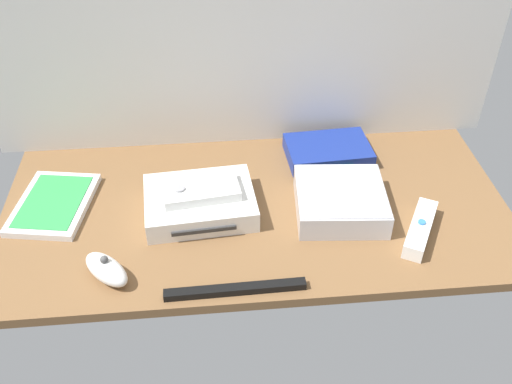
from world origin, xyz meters
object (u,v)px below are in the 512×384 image
mini_computer (340,200)px  network_router (328,151)px  game_case (54,204)px  game_console (200,202)px  remote_classic_pad (201,191)px  remote_nunchuk (106,269)px  sensor_bar (235,289)px  remote_wand (420,229)px

mini_computer → network_router: bearing=86.5°
mini_computer → game_case: 56.52cm
game_console → remote_classic_pad: bearing=-55.3°
game_case → network_router: size_ratio=1.13×
mini_computer → network_router: 17.95cm
remote_nunchuk → sensor_bar: (21.74, -5.40, -1.34)cm
game_case → network_router: 58.38cm
network_router → game_case: bearing=-172.0°
game_console → sensor_bar: 22.27cm
network_router → remote_classic_pad: 32.35cm
game_case → remote_wand: size_ratio=1.43×
game_console → game_case: bearing=168.0°
game_console → remote_nunchuk: 22.90cm
game_case → remote_classic_pad: (29.26, -4.31, 4.65)cm
game_console → game_case: game_console is taller
game_console → remote_nunchuk: remote_nunchuk is taller
remote_wand → remote_nunchuk: size_ratio=1.43×
remote_classic_pad → remote_wand: bearing=-21.3°
network_router → remote_classic_pad: (-27.96, -15.84, 3.71)cm
game_console → remote_classic_pad: (0.35, -0.44, 3.21)cm
mini_computer → remote_wand: bearing=-31.3°
network_router → remote_nunchuk: remote_nunchuk is taller
game_console → mini_computer: bearing=-9.6°
game_case → remote_nunchuk: bearing=-47.9°
game_case → remote_classic_pad: bearing=1.4°
network_router → remote_nunchuk: bearing=-148.2°
game_case → remote_classic_pad: size_ratio=1.38×
remote_nunchuk → game_case: bearing=78.7°
game_case → sensor_bar: size_ratio=0.88×
mini_computer → remote_nunchuk: 45.57cm
remote_classic_pad → remote_nunchuk: bearing=-143.7°
remote_wand → remote_classic_pad: bearing=-165.2°
network_router → sensor_bar: 43.43cm
remote_wand → game_case: bearing=-162.8°
sensor_bar → remote_wand: bearing=15.9°
mini_computer → remote_wand: size_ratio=1.25×
game_console → mini_computer: mini_computer is taller
remote_nunchuk → remote_classic_pad: 23.10cm
remote_classic_pad → sensor_bar: size_ratio=0.64×
remote_wand → mini_computer: bearing=177.8°
mini_computer → network_router: size_ratio=0.98×
mini_computer → remote_nunchuk: size_ratio=1.78×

